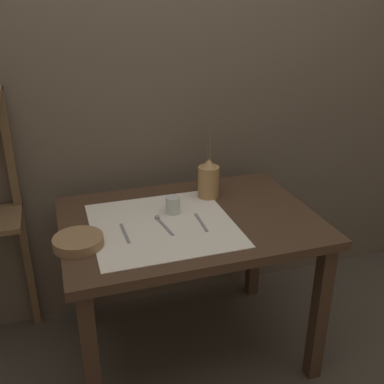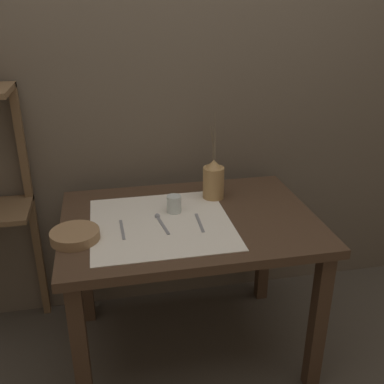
# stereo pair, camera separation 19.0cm
# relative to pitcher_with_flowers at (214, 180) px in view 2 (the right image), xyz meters

# --- Properties ---
(ground_plane) EXTENTS (12.00, 12.00, 0.00)m
(ground_plane) POSITION_rel_pitcher_with_flowers_xyz_m (-0.15, -0.18, -0.82)
(ground_plane) COLOR #473F35
(stone_wall_back) EXTENTS (7.00, 0.06, 2.40)m
(stone_wall_back) POSITION_rel_pitcher_with_flowers_xyz_m (-0.15, 0.32, 0.38)
(stone_wall_back) COLOR brown
(stone_wall_back) RESTS_ON ground_plane
(wooden_table) EXTENTS (1.10, 0.78, 0.73)m
(wooden_table) POSITION_rel_pitcher_with_flowers_xyz_m (-0.15, -0.18, -0.19)
(wooden_table) COLOR #422D1E
(wooden_table) RESTS_ON ground_plane
(linen_cloth) EXTENTS (0.59, 0.58, 0.00)m
(linen_cloth) POSITION_rel_pitcher_with_flowers_xyz_m (-0.28, -0.21, -0.09)
(linen_cloth) COLOR silver
(linen_cloth) RESTS_ON wooden_table
(pitcher_with_flowers) EXTENTS (0.10, 0.10, 0.41)m
(pitcher_with_flowers) POSITION_rel_pitcher_with_flowers_xyz_m (0.00, 0.00, 0.00)
(pitcher_with_flowers) COLOR #A87F4C
(pitcher_with_flowers) RESTS_ON wooden_table
(wooden_bowl) EXTENTS (0.19, 0.19, 0.04)m
(wooden_bowl) POSITION_rel_pitcher_with_flowers_xyz_m (-0.63, -0.28, -0.07)
(wooden_bowl) COLOR #8E6B47
(wooden_bowl) RESTS_ON wooden_table
(glass_tumbler_near) EXTENTS (0.06, 0.06, 0.08)m
(glass_tumbler_near) POSITION_rel_pitcher_with_flowers_xyz_m (-0.21, -0.12, -0.05)
(glass_tumbler_near) COLOR silver
(glass_tumbler_near) RESTS_ON wooden_table
(knife_center) EXTENTS (0.02, 0.17, 0.00)m
(knife_center) POSITION_rel_pitcher_with_flowers_xyz_m (-0.45, -0.24, -0.09)
(knife_center) COLOR gray
(knife_center) RESTS_ON wooden_table
(spoon_inner) EXTENTS (0.04, 0.18, 0.02)m
(spoon_inner) POSITION_rel_pitcher_with_flowers_xyz_m (-0.28, -0.19, -0.08)
(spoon_inner) COLOR gray
(spoon_inner) RESTS_ON wooden_table
(fork_inner) EXTENTS (0.02, 0.17, 0.00)m
(fork_inner) POSITION_rel_pitcher_with_flowers_xyz_m (-0.12, -0.25, -0.09)
(fork_inner) COLOR gray
(fork_inner) RESTS_ON wooden_table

